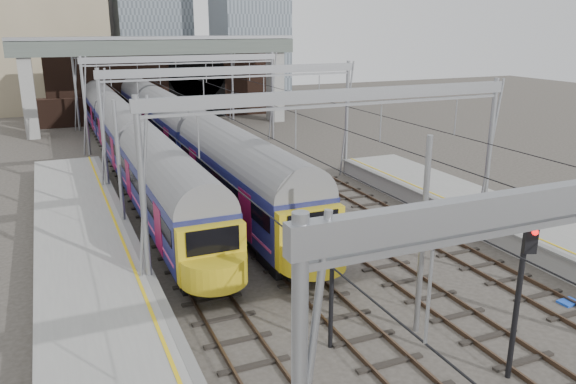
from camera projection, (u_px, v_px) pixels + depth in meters
name	position (u px, v px, depth m)	size (l,w,h in m)	color
ground	(453.00, 360.00, 18.06)	(160.00, 160.00, 0.00)	#38332D
platform_left	(115.00, 378.00, 16.23)	(4.32, 55.00, 1.12)	gray
tracks	(277.00, 218.00, 31.24)	(14.40, 80.00, 0.22)	#4C3828
overhead_line	(237.00, 88.00, 35.07)	(16.80, 80.00, 8.00)	gray
retaining_wall	(164.00, 80.00, 63.02)	(28.00, 2.75, 9.00)	black
overbridge	(160.00, 57.00, 56.43)	(28.00, 3.00, 9.25)	gray
train_main	(153.00, 112.00, 52.12)	(2.95, 68.27, 5.03)	black
train_second	(124.00, 136.00, 41.70)	(2.74, 47.46, 4.73)	black
signal_near_left	(333.00, 267.00, 17.90)	(0.37, 0.46, 4.66)	black
signal_near_centre	(522.00, 283.00, 16.22)	(0.40, 0.48, 5.11)	black
equip_cover_b	(331.00, 234.00, 28.74)	(0.92, 0.65, 0.11)	blue
equip_cover_c	(569.00, 302.00, 21.74)	(0.77, 0.54, 0.09)	blue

